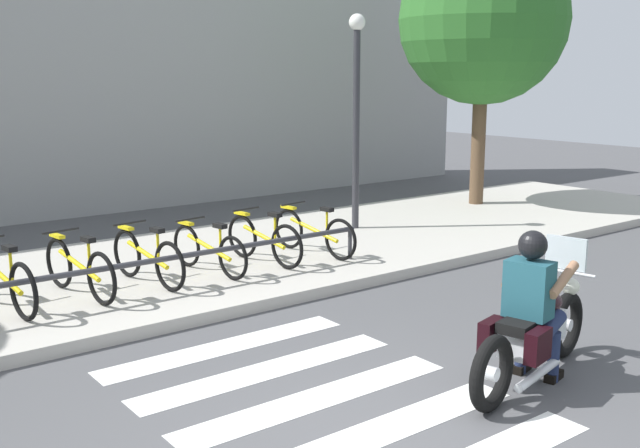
% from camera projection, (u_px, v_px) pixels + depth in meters
% --- Properties ---
extents(ground_plane, '(48.00, 48.00, 0.00)m').
position_uv_depth(ground_plane, '(369.00, 436.00, 5.90)').
color(ground_plane, '#4C4C4F').
extents(sidewalk, '(24.00, 4.40, 0.15)m').
position_uv_depth(sidewalk, '(108.00, 281.00, 10.04)').
color(sidewalk, '#B7B2A8').
rests_on(sidewalk, ground).
extents(crosswalk_stripe_2, '(2.80, 0.40, 0.01)m').
position_uv_depth(crosswalk_stripe_2, '(378.00, 432.00, 5.95)').
color(crosswalk_stripe_2, white).
rests_on(crosswalk_stripe_2, ground).
extents(crosswalk_stripe_3, '(2.80, 0.40, 0.01)m').
position_uv_depth(crosswalk_stripe_3, '(317.00, 398.00, 6.57)').
color(crosswalk_stripe_3, white).
rests_on(crosswalk_stripe_3, ground).
extents(crosswalk_stripe_4, '(2.80, 0.40, 0.01)m').
position_uv_depth(crosswalk_stripe_4, '(267.00, 370.00, 7.19)').
color(crosswalk_stripe_4, white).
rests_on(crosswalk_stripe_4, ground).
extents(crosswalk_stripe_5, '(2.80, 0.40, 0.01)m').
position_uv_depth(crosswalk_stripe_5, '(225.00, 347.00, 7.81)').
color(crosswalk_stripe_5, white).
rests_on(crosswalk_stripe_5, ground).
extents(motorcycle, '(2.27, 0.85, 1.26)m').
position_uv_depth(motorcycle, '(534.00, 333.00, 6.86)').
color(motorcycle, black).
rests_on(motorcycle, ground).
extents(rider, '(0.71, 0.63, 1.46)m').
position_uv_depth(rider, '(532.00, 296.00, 6.73)').
color(rider, '#1E4C59').
rests_on(rider, ground).
extents(bicycle_1, '(0.48, 1.75, 0.80)m').
position_uv_depth(bicycle_1, '(2.00, 280.00, 8.48)').
color(bicycle_1, black).
rests_on(bicycle_1, sidewalk).
extents(bicycle_2, '(0.48, 1.69, 0.78)m').
position_uv_depth(bicycle_2, '(79.00, 268.00, 9.01)').
color(bicycle_2, black).
rests_on(bicycle_2, sidewalk).
extents(bicycle_3, '(0.48, 1.63, 0.78)m').
position_uv_depth(bicycle_3, '(148.00, 258.00, 9.54)').
color(bicycle_3, black).
rests_on(bicycle_3, sidewalk).
extents(bicycle_4, '(0.48, 1.61, 0.72)m').
position_uv_depth(bicycle_4, '(209.00, 249.00, 10.08)').
color(bicycle_4, black).
rests_on(bicycle_4, sidewalk).
extents(bicycle_5, '(0.48, 1.59, 0.77)m').
position_uv_depth(bicycle_5, '(264.00, 239.00, 10.60)').
color(bicycle_5, black).
rests_on(bicycle_5, sidewalk).
extents(bicycle_6, '(0.48, 1.71, 0.75)m').
position_uv_depth(bicycle_6, '(314.00, 232.00, 11.14)').
color(bicycle_6, black).
rests_on(bicycle_6, sidewalk).
extents(bike_rack, '(5.94, 0.07, 0.49)m').
position_uv_depth(bike_rack, '(167.00, 260.00, 9.10)').
color(bike_rack, '#333338').
rests_on(bike_rack, sidewalk).
extents(street_lamp, '(0.28, 0.28, 3.81)m').
position_uv_depth(street_lamp, '(356.00, 102.00, 12.70)').
color(street_lamp, '#2D2D33').
rests_on(street_lamp, ground).
extents(tree_near_rack, '(3.40, 3.40, 5.59)m').
position_uv_depth(tree_near_rack, '(483.00, 20.00, 14.89)').
color(tree_near_rack, brown).
rests_on(tree_near_rack, ground).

